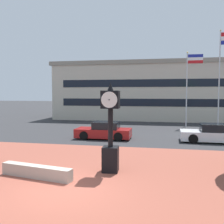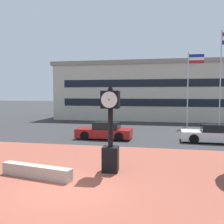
{
  "view_description": "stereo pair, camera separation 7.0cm",
  "coord_description": "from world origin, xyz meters",
  "px_view_note": "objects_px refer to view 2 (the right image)",
  "views": [
    {
      "loc": [
        3.41,
        -8.38,
        3.4
      ],
      "look_at": [
        1.26,
        2.45,
        2.6
      ],
      "focal_mm": 41.6,
      "sensor_mm": 36.0,
      "label": 1
    },
    {
      "loc": [
        3.48,
        -8.37,
        3.4
      ],
      "look_at": [
        1.26,
        2.45,
        2.6
      ],
      "focal_mm": 41.6,
      "sensor_mm": 36.0,
      "label": 2
    }
  ],
  "objects_px": {
    "street_clock": "(110,130)",
    "car_street_distant": "(214,134)",
    "car_street_mid": "(105,131)",
    "flagpole_secondary": "(223,69)",
    "flagpole_primary": "(190,82)",
    "civic_building": "(175,91)"
  },
  "relations": [
    {
      "from": "street_clock",
      "to": "flagpole_primary",
      "type": "relative_size",
      "value": 0.51
    },
    {
      "from": "street_clock",
      "to": "flagpole_secondary",
      "type": "bearing_deg",
      "value": 60.96
    },
    {
      "from": "car_street_mid",
      "to": "flagpole_secondary",
      "type": "xyz_separation_m",
      "value": [
        9.96,
        8.55,
        5.27
      ]
    },
    {
      "from": "car_street_distant",
      "to": "flagpole_secondary",
      "type": "bearing_deg",
      "value": -13.32
    },
    {
      "from": "street_clock",
      "to": "car_street_distant",
      "type": "height_order",
      "value": "street_clock"
    },
    {
      "from": "civic_building",
      "to": "street_clock",
      "type": "bearing_deg",
      "value": -97.62
    },
    {
      "from": "car_street_distant",
      "to": "civic_building",
      "type": "distance_m",
      "value": 19.28
    },
    {
      "from": "street_clock",
      "to": "civic_building",
      "type": "relative_size",
      "value": 0.12
    },
    {
      "from": "street_clock",
      "to": "flagpole_primary",
      "type": "xyz_separation_m",
      "value": [
        4.7,
        16.52,
        2.67
      ]
    },
    {
      "from": "car_street_distant",
      "to": "flagpole_primary",
      "type": "height_order",
      "value": "flagpole_primary"
    },
    {
      "from": "flagpole_primary",
      "to": "flagpole_secondary",
      "type": "xyz_separation_m",
      "value": [
        3.14,
        0.0,
        1.34
      ]
    },
    {
      "from": "street_clock",
      "to": "flagpole_secondary",
      "type": "height_order",
      "value": "flagpole_secondary"
    },
    {
      "from": "flagpole_primary",
      "to": "civic_building",
      "type": "height_order",
      "value": "flagpole_primary"
    },
    {
      "from": "car_street_mid",
      "to": "civic_building",
      "type": "relative_size",
      "value": 0.13
    },
    {
      "from": "flagpole_primary",
      "to": "civic_building",
      "type": "xyz_separation_m",
      "value": [
        -1.09,
        10.49,
        -0.78
      ]
    },
    {
      "from": "car_street_mid",
      "to": "flagpole_primary",
      "type": "distance_m",
      "value": 11.62
    },
    {
      "from": "car_street_distant",
      "to": "flagpole_primary",
      "type": "xyz_separation_m",
      "value": [
        -0.94,
        8.42,
        3.93
      ]
    },
    {
      "from": "street_clock",
      "to": "car_street_distant",
      "type": "xyz_separation_m",
      "value": [
        5.64,
        8.1,
        -1.26
      ]
    },
    {
      "from": "flagpole_secondary",
      "to": "civic_building",
      "type": "height_order",
      "value": "flagpole_secondary"
    },
    {
      "from": "street_clock",
      "to": "flagpole_primary",
      "type": "distance_m",
      "value": 17.38
    },
    {
      "from": "car_street_mid",
      "to": "street_clock",
      "type": "bearing_deg",
      "value": -165.04
    },
    {
      "from": "car_street_mid",
      "to": "flagpole_secondary",
      "type": "relative_size",
      "value": 0.43
    }
  ]
}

